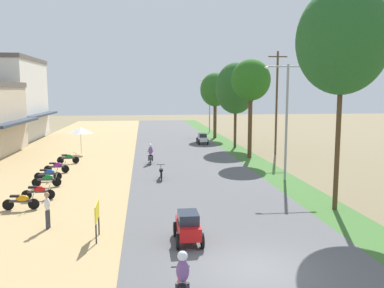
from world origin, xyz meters
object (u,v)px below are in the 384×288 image
object	(u,v)px
parked_motorbike_fifth	(57,166)
street_signboard	(97,214)
streetlamp_mid	(210,102)
car_sedan_white	(202,138)
motorbike_ahead_second	(161,172)
parked_motorbike_nearest	(21,200)
median_tree_fourth	(215,90)
median_tree_third	(236,88)
parked_motorbike_third	(47,179)
utility_pole_near	(277,102)
streetlamp_near	(287,114)
motorbike_ahead_third	(151,154)
parked_motorbike_second	(39,191)
parked_motorbike_fourth	(48,173)
median_tree_second	(251,81)
parked_motorbike_sixth	(68,158)
median_tree_nearest	(342,41)
pedestrian_on_shoulder	(47,208)
vendor_umbrella	(81,130)
car_hatchback_red	(188,226)
motorbike_foreground_rider	(182,280)

from	to	relation	value
parked_motorbike_fifth	street_signboard	size ratio (longest dim) A/B	1.20
street_signboard	streetlamp_mid	world-z (taller)	streetlamp_mid
car_sedan_white	street_signboard	bearing A→B (deg)	-106.38
streetlamp_mid	motorbike_ahead_second	distance (m)	31.71
parked_motorbike_nearest	median_tree_fourth	size ratio (longest dim) A/B	0.22
median_tree_third	parked_motorbike_third	bearing A→B (deg)	-134.30
utility_pole_near	streetlamp_near	bearing A→B (deg)	-105.23
median_tree_third	motorbike_ahead_third	bearing A→B (deg)	-136.01
median_tree_third	motorbike_ahead_second	distance (m)	17.99
parked_motorbike_second	parked_motorbike_fifth	size ratio (longest dim) A/B	1.00
parked_motorbike_fourth	utility_pole_near	world-z (taller)	utility_pole_near
median_tree_second	street_signboard	bearing A→B (deg)	-120.84
utility_pole_near	motorbike_ahead_third	world-z (taller)	utility_pole_near
car_sedan_white	streetlamp_mid	bearing A→B (deg)	77.09
streetlamp_mid	motorbike_ahead_second	xyz separation A→B (m)	(-8.28, -30.36, -3.89)
parked_motorbike_fifth	parked_motorbike_sixth	size ratio (longest dim) A/B	1.00
parked_motorbike_third	motorbike_ahead_third	size ratio (longest dim) A/B	1.00
parked_motorbike_third	motorbike_ahead_second	distance (m)	7.31
parked_motorbike_sixth	motorbike_ahead_third	bearing A→B (deg)	-7.97
car_sedan_white	motorbike_ahead_third	size ratio (longest dim) A/B	1.26
parked_motorbike_third	parked_motorbike_sixth	bearing A→B (deg)	91.06
motorbike_ahead_third	parked_motorbike_nearest	bearing A→B (deg)	-118.58
median_tree_nearest	motorbike_ahead_second	distance (m)	14.08
pedestrian_on_shoulder	parked_motorbike_second	bearing A→B (deg)	107.93
street_signboard	motorbike_ahead_second	world-z (taller)	street_signboard
parked_motorbike_second	street_signboard	world-z (taller)	street_signboard
street_signboard	pedestrian_on_shoulder	xyz separation A→B (m)	(-2.29, 1.56, -0.14)
parked_motorbike_second	motorbike_ahead_third	xyz separation A→B (m)	(6.33, 10.43, 0.30)
vendor_umbrella	streetlamp_mid	world-z (taller)	streetlamp_mid
parked_motorbike_fourth	parked_motorbike_fifth	bearing A→B (deg)	89.27
parked_motorbike_nearest	streetlamp_near	xyz separation A→B (m)	(15.59, 5.10, 3.94)
motorbike_ahead_second	car_hatchback_red	bearing A→B (deg)	-87.31
vendor_umbrella	car_sedan_white	distance (m)	13.84
parked_motorbike_third	utility_pole_near	size ratio (longest dim) A/B	0.19
motorbike_foreground_rider	motorbike_ahead_third	size ratio (longest dim) A/B	1.00
streetlamp_mid	parked_motorbike_fifth	bearing A→B (deg)	-120.06
streetlamp_near	motorbike_ahead_second	world-z (taller)	streetlamp_near
parked_motorbike_sixth	motorbike_ahead_second	distance (m)	10.14
parked_motorbike_fifth	parked_motorbike_sixth	distance (m)	3.86
median_tree_third	streetlamp_near	bearing A→B (deg)	-90.71
parked_motorbike_fifth	pedestrian_on_shoulder	xyz separation A→B (m)	(2.15, -12.45, 0.41)
median_tree_nearest	utility_pole_near	distance (m)	18.65
parked_motorbike_nearest	utility_pole_near	bearing A→B (deg)	41.18
streetlamp_near	motorbike_ahead_third	distance (m)	12.01
vendor_umbrella	motorbike_foreground_rider	world-z (taller)	vendor_umbrella
parked_motorbike_fifth	motorbike_ahead_second	size ratio (longest dim) A/B	1.00
vendor_umbrella	motorbike_ahead_third	bearing A→B (deg)	-43.99
parked_motorbike_fifth	car_hatchback_red	bearing A→B (deg)	-61.58
motorbike_foreground_rider	street_signboard	bearing A→B (deg)	117.28
street_signboard	median_tree_second	xyz separation A→B (m)	(11.33, 18.97, 5.80)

